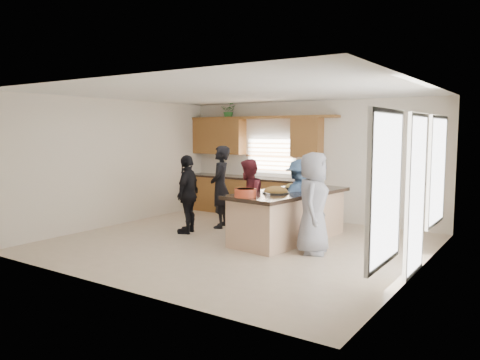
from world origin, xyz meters
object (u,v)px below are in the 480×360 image
Objects in this scene: woman_left_back at (220,187)px; woman_left_front at (188,194)px; island at (289,217)px; woman_right_front at (313,203)px; woman_left_mid at (248,198)px; salad_bowl at (245,192)px; woman_right_back at (300,200)px.

woman_left_back is 1.10× the size of woman_left_front.
island is 1.86m from woman_left_back.
island is 1.62× the size of woman_right_front.
woman_left_mid reaches higher than island.
woman_left_mid is 1.28m from woman_left_front.
woman_right_front reaches higher than woman_left_mid.
woman_right_front is (1.63, -0.48, 0.10)m from woman_left_mid.
woman_left_front is at bearing 73.56° from woman_right_front.
island is 7.36× the size of salad_bowl.
woman_left_back reaches higher than woman_left_front.
salad_bowl is 0.25× the size of woman_left_mid.
salad_bowl is at bearing 10.79° from woman_left_mid.
woman_left_mid is (0.97, -0.39, -0.12)m from woman_left_back.
woman_right_back is (0.18, 0.14, 0.33)m from island.
salad_bowl is 0.22× the size of woman_right_front.
island is at bearing 58.13° from woman_left_back.
island is at bearing 87.83° from woman_left_front.
salad_bowl is at bearing -95.23° from island.
island is 2.14m from woman_left_front.
woman_left_mid is at bearing 58.22° from woman_right_front.
woman_right_front is at bearing 25.10° from salad_bowl.
woman_right_back reaches higher than island.
woman_left_front is (-2.02, -0.59, 0.35)m from island.
woman_left_mid is (-0.57, 0.98, -0.26)m from salad_bowl.
island is 1.58× the size of woman_left_back.
woman_right_back is 0.90× the size of woman_right_front.
island is 0.40m from woman_right_back.
woman_left_back reaches higher than woman_right_back.
woman_right_back is (1.00, 0.30, 0.01)m from woman_left_mid.
woman_right_back is (0.43, 1.28, -0.25)m from salad_bowl.
woman_right_front is (0.63, -0.78, 0.09)m from woman_right_back.
woman_left_front is (-0.23, -0.81, -0.08)m from woman_left_back.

